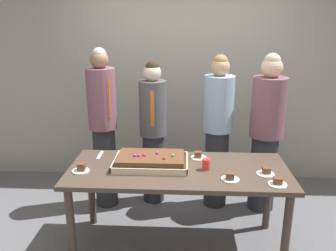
% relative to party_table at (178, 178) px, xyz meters
% --- Properties ---
extents(ground_plane, '(12.00, 12.00, 0.00)m').
position_rel_party_table_xyz_m(ground_plane, '(0.00, 0.00, -0.70)').
color(ground_plane, '#5B5B60').
extents(interior_back_panel, '(8.00, 0.12, 3.00)m').
position_rel_party_table_xyz_m(interior_back_panel, '(0.00, 1.60, 0.80)').
color(interior_back_panel, '#9E998E').
rests_on(interior_back_panel, ground_plane).
extents(party_table, '(1.95, 0.82, 0.79)m').
position_rel_party_table_xyz_m(party_table, '(0.00, 0.00, 0.00)').
color(party_table, '#47382D').
rests_on(party_table, ground_plane).
extents(sheet_cake, '(0.66, 0.43, 0.12)m').
position_rel_party_table_xyz_m(sheet_cake, '(-0.25, 0.05, 0.14)').
color(sheet_cake, beige).
rests_on(sheet_cake, party_table).
extents(plated_slice_near_left, '(0.15, 0.15, 0.06)m').
position_rel_party_table_xyz_m(plated_slice_near_left, '(0.80, -0.28, 0.11)').
color(plated_slice_near_left, white).
rests_on(plated_slice_near_left, party_table).
extents(plated_slice_near_right, '(0.15, 0.15, 0.07)m').
position_rel_party_table_xyz_m(plated_slice_near_right, '(0.18, 0.24, 0.11)').
color(plated_slice_near_right, white).
rests_on(plated_slice_near_right, party_table).
extents(plated_slice_far_left, '(0.15, 0.15, 0.07)m').
position_rel_party_table_xyz_m(plated_slice_far_left, '(0.43, -0.21, 0.11)').
color(plated_slice_far_left, white).
rests_on(plated_slice_far_left, party_table).
extents(plated_slice_far_right, '(0.15, 0.15, 0.06)m').
position_rel_party_table_xyz_m(plated_slice_far_right, '(0.75, -0.09, 0.11)').
color(plated_slice_far_right, white).
rests_on(plated_slice_far_right, party_table).
extents(plated_slice_center_front, '(0.15, 0.15, 0.07)m').
position_rel_party_table_xyz_m(plated_slice_center_front, '(-0.84, -0.10, 0.12)').
color(plated_slice_center_front, white).
rests_on(plated_slice_center_front, party_table).
extents(drink_cup_nearest, '(0.07, 0.07, 0.10)m').
position_rel_party_table_xyz_m(drink_cup_nearest, '(0.24, -0.01, 0.14)').
color(drink_cup_nearest, red).
rests_on(drink_cup_nearest, party_table).
extents(cake_server_utensil, '(0.03, 0.20, 0.01)m').
position_rel_party_table_xyz_m(cake_server_utensil, '(-0.77, 0.26, 0.10)').
color(cake_server_utensil, silver).
rests_on(cake_server_utensil, party_table).
extents(person_serving_front, '(0.32, 0.32, 1.71)m').
position_rel_party_table_xyz_m(person_serving_front, '(0.41, 0.79, 0.20)').
color(person_serving_front, '#28282D').
rests_on(person_serving_front, ground_plane).
extents(person_green_shirt_behind, '(0.30, 0.30, 1.63)m').
position_rel_party_table_xyz_m(person_green_shirt_behind, '(-0.30, 0.85, 0.16)').
color(person_green_shirt_behind, '#28282D').
rests_on(person_green_shirt_behind, ground_plane).
extents(person_striped_tie_right, '(0.36, 0.36, 1.73)m').
position_rel_party_table_xyz_m(person_striped_tie_right, '(0.92, 0.74, 0.20)').
color(person_striped_tie_right, '#28282D').
rests_on(person_striped_tie_right, ground_plane).
extents(person_far_right_suit, '(0.31, 0.31, 1.78)m').
position_rel_party_table_xyz_m(person_far_right_suit, '(-0.84, 0.74, 0.24)').
color(person_far_right_suit, '#28282D').
rests_on(person_far_right_suit, ground_plane).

